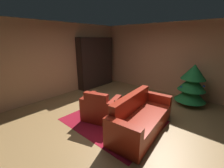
{
  "coord_description": "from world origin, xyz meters",
  "views": [
    {
      "loc": [
        2.12,
        -2.76,
        2.1
      ],
      "look_at": [
        -0.45,
        0.18,
        0.89
      ],
      "focal_mm": 23.63,
      "sensor_mm": 36.0,
      "label": 1
    }
  ],
  "objects": [
    {
      "name": "book_stack_on_table",
      "position": [
        -0.05,
        -0.08,
        0.52
      ],
      "size": [
        0.22,
        0.19,
        0.15
      ],
      "color": "gray",
      "rests_on": "coffee_table"
    },
    {
      "name": "area_rug",
      "position": [
        -0.15,
        -0.12,
        0.0
      ],
      "size": [
        2.35,
        1.91,
        0.01
      ],
      "primitive_type": "cube",
      "color": "maroon",
      "rests_on": "ground"
    },
    {
      "name": "wall_left",
      "position": [
        -2.95,
        0.0,
        1.34
      ],
      "size": [
        0.06,
        5.94,
        2.68
      ],
      "primitive_type": "cube",
      "color": "tan",
      "rests_on": "ground"
    },
    {
      "name": "coffee_table",
      "position": [
        -0.01,
        -0.12,
        0.4
      ],
      "size": [
        0.64,
        0.64,
        0.45
      ],
      "color": "black",
      "rests_on": "ground"
    },
    {
      "name": "wall_back",
      "position": [
        0.0,
        2.94,
        1.34
      ],
      "size": [
        5.97,
        0.06,
        2.68
      ],
      "primitive_type": "cube",
      "color": "tan",
      "rests_on": "ground"
    },
    {
      "name": "decorated_tree",
      "position": [
        1.09,
        2.29,
        0.7
      ],
      "size": [
        0.93,
        0.93,
        1.35
      ],
      "color": "brown",
      "rests_on": "ground"
    },
    {
      "name": "bottle_on_table",
      "position": [
        0.04,
        -0.29,
        0.55
      ],
      "size": [
        0.07,
        0.07,
        0.25
      ],
      "color": "#592D10",
      "rests_on": "coffee_table"
    },
    {
      "name": "ground_plane",
      "position": [
        0.0,
        0.0,
        0.0
      ],
      "size": [
        7.02,
        7.02,
        0.0
      ],
      "primitive_type": "plane",
      "color": "#9C7646"
    },
    {
      "name": "couch_red",
      "position": [
        0.6,
        0.0,
        0.3
      ],
      "size": [
        0.97,
        2.04,
        0.85
      ],
      "color": "maroon",
      "rests_on": "ground"
    },
    {
      "name": "armchair_red",
      "position": [
        -0.44,
        -0.29,
        0.31
      ],
      "size": [
        1.07,
        0.92,
        0.84
      ],
      "color": "maroon",
      "rests_on": "ground"
    },
    {
      "name": "bookshelf_unit",
      "position": [
        -2.71,
        1.8,
        1.06
      ],
      "size": [
        0.35,
        1.81,
        2.15
      ],
      "color": "black",
      "rests_on": "ground"
    }
  ]
}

